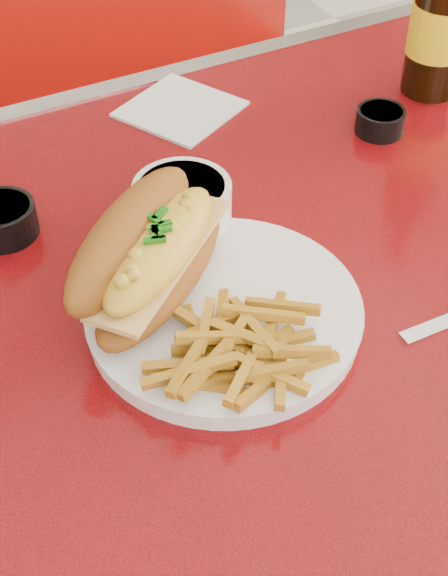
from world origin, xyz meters
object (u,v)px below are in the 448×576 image
mac_hoagie (150,252)px  fork (244,262)px  booth_bench_far (62,210)px  beer_bottle (444,7)px  diner_table (276,385)px  gravy_ramekin (183,206)px  sauce_cup_right (380,120)px  sauce_cup_left (2,218)px  dinner_plate (224,313)px

mac_hoagie → fork: (0.09, -0.01, -0.04)m
booth_bench_far → mac_hoagie: 0.96m
beer_bottle → diner_table: bearing=-148.2°
fork → mac_hoagie: bearing=78.6°
fork → gravy_ramekin: size_ratio=1.13×
mac_hoagie → sauce_cup_right: 0.37m
gravy_ramekin → sauce_cup_left: gravy_ramekin is taller
fork → sauce_cup_right: bearing=-64.3°
gravy_ramekin → sauce_cup_left: size_ratio=1.46×
mac_hoagie → fork: mac_hoagie is taller
mac_hoagie → fork: size_ratio=1.64×
gravy_ramekin → dinner_plate: bearing=-100.5°
dinner_plate → fork: 0.06m
diner_table → gravy_ramekin: size_ratio=10.28×
gravy_ramekin → sauce_cup_left: bearing=154.2°
diner_table → sauce_cup_right: 0.33m
dinner_plate → sauce_cup_right: 0.36m
diner_table → fork: fork is taller
sauce_cup_left → beer_bottle: beer_bottle is taller
mac_hoagie → sauce_cup_left: mac_hoagie is taller
booth_bench_far → gravy_ramekin: bearing=-94.3°
diner_table → mac_hoagie: bearing=165.8°
dinner_plate → sauce_cup_right: bearing=31.4°
dinner_plate → sauce_cup_left: bearing=122.8°
dinner_plate → fork: same height
diner_table → gravy_ramekin: 0.22m
mac_hoagie → sauce_cup_right: mac_hoagie is taller
booth_bench_far → sauce_cup_left: size_ratio=14.67×
fork → beer_bottle: beer_bottle is taller
sauce_cup_right → mac_hoagie: bearing=-159.5°
dinner_plate → beer_bottle: size_ratio=0.99×
gravy_ramekin → sauce_cup_right: gravy_ramekin is taller
fork → sauce_cup_left: 0.24m
fork → beer_bottle: size_ratio=0.47×
booth_bench_far → mac_hoagie: booth_bench_far is taller
gravy_ramekin → beer_bottle: 0.41m
gravy_ramekin → booth_bench_far: bearing=85.7°
booth_bench_far → beer_bottle: bearing=-60.8°
diner_table → booth_bench_far: size_ratio=1.03×
diner_table → beer_bottle: 0.48m
fork → gravy_ramekin: 0.09m
fork → booth_bench_far: bearing=-5.5°
beer_bottle → fork: bearing=-152.7°
gravy_ramekin → fork: bearing=-77.8°
booth_bench_far → sauce_cup_left: 0.83m
mac_hoagie → gravy_ramekin: bearing=9.7°
sauce_cup_left → beer_bottle: (0.55, 0.02, 0.09)m
diner_table → sauce_cup_right: (0.23, 0.16, 0.18)m
mac_hoagie → gravy_ramekin: (0.07, 0.08, -0.03)m
diner_table → fork: (-0.03, 0.02, 0.18)m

